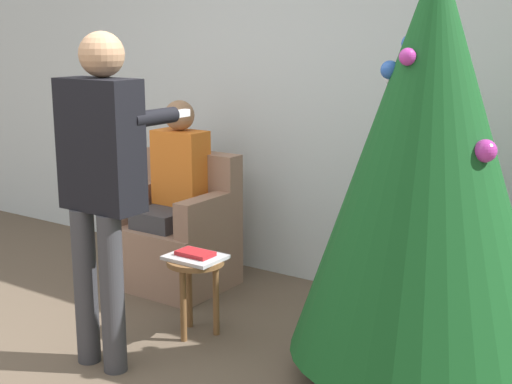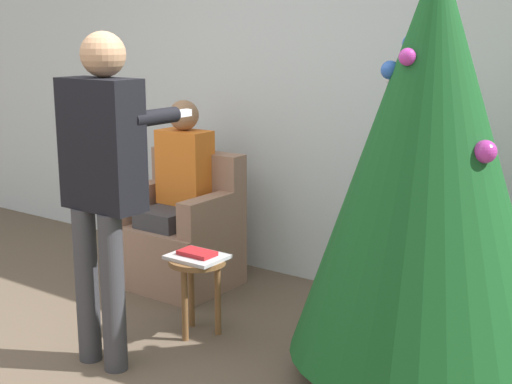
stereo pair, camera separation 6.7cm
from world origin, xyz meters
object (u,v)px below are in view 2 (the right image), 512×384
Objects in this scene: armchair at (181,236)px; person_standing at (103,170)px; person_seated at (178,186)px; side_stool at (197,274)px; christmas_tree at (429,161)px.

armchair is 0.53× the size of person_standing.
person_seated is 0.91m from side_stool.
person_standing is at bearing -66.36° from armchair.
side_stool is at bearing -41.20° from person_seated.
person_standing is at bearing -66.00° from person_seated.
armchair is 1.99× the size of side_stool.
side_stool is at bearing 73.59° from person_standing.
person_seated is at bearing 138.80° from side_stool.
armchair is at bearing 137.85° from side_stool.
christmas_tree reaches higher than person_standing.
christmas_tree is at bearing -11.67° from armchair.
person_standing is 0.86m from side_stool.
person_seated reaches higher than side_stool.
side_stool is (0.64, -0.56, -0.32)m from person_seated.
side_stool is (0.64, -0.58, 0.03)m from armchair.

